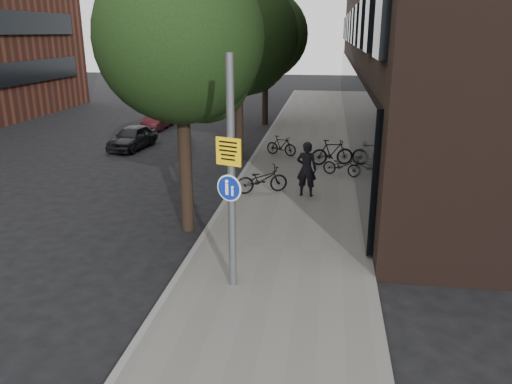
% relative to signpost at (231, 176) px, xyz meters
% --- Properties ---
extents(ground, '(120.00, 120.00, 0.00)m').
position_rel_signpost_xyz_m(ground, '(0.66, -1.25, -2.62)').
color(ground, black).
rests_on(ground, ground).
extents(sidewalk, '(4.50, 60.00, 0.12)m').
position_rel_signpost_xyz_m(sidewalk, '(0.91, 8.75, -2.56)').
color(sidewalk, '#605E59').
rests_on(sidewalk, ground).
extents(curb_edge, '(0.15, 60.00, 0.13)m').
position_rel_signpost_xyz_m(curb_edge, '(-1.34, 8.75, -2.56)').
color(curb_edge, slate).
rests_on(curb_edge, ground).
extents(street_tree_near, '(4.40, 4.40, 7.50)m').
position_rel_signpost_xyz_m(street_tree_near, '(-1.87, 3.40, 2.49)').
color(street_tree_near, black).
rests_on(street_tree_near, ground).
extents(street_tree_mid, '(5.00, 5.00, 7.80)m').
position_rel_signpost_xyz_m(street_tree_mid, '(-1.87, 11.90, 2.49)').
color(street_tree_mid, black).
rests_on(street_tree_mid, ground).
extents(street_tree_far, '(5.00, 5.00, 7.80)m').
position_rel_signpost_xyz_m(street_tree_far, '(-1.87, 20.90, 2.49)').
color(street_tree_far, black).
rests_on(street_tree_far, ground).
extents(signpost, '(0.55, 0.22, 4.95)m').
position_rel_signpost_xyz_m(signpost, '(0.00, 0.00, 0.00)').
color(signpost, '#595B5E').
rests_on(signpost, sidewalk).
extents(pedestrian, '(0.74, 0.54, 1.88)m').
position_rel_signpost_xyz_m(pedestrian, '(1.28, 6.54, -1.56)').
color(pedestrian, black).
rests_on(pedestrian, sidewalk).
extents(parked_bike_facade_near, '(1.61, 1.06, 0.80)m').
position_rel_signpost_xyz_m(parked_bike_facade_near, '(2.53, 9.23, -2.10)').
color(parked_bike_facade_near, black).
rests_on(parked_bike_facade_near, sidewalk).
extents(parked_bike_facade_far, '(1.86, 0.93, 1.07)m').
position_rel_signpost_xyz_m(parked_bike_facade_far, '(2.15, 10.84, -1.96)').
color(parked_bike_facade_far, black).
rests_on(parked_bike_facade_far, sidewalk).
extents(parked_bike_curb_near, '(1.92, 1.29, 0.95)m').
position_rel_signpost_xyz_m(parked_bike_curb_near, '(-0.25, 6.65, -2.02)').
color(parked_bike_curb_near, black).
rests_on(parked_bike_curb_near, sidewalk).
extents(parked_bike_curb_far, '(1.52, 0.92, 0.88)m').
position_rel_signpost_xyz_m(parked_bike_curb_far, '(-0.11, 12.24, -2.06)').
color(parked_bike_curb_far, black).
rests_on(parked_bike_curb_far, sidewalk).
extents(parked_car_near, '(1.74, 3.46, 1.13)m').
position_rel_signpost_xyz_m(parked_car_near, '(-7.46, 13.06, -2.05)').
color(parked_car_near, black).
rests_on(parked_car_near, ground).
extents(parked_car_mid, '(1.18, 3.24, 1.06)m').
position_rel_signpost_xyz_m(parked_car_mid, '(-7.99, 18.53, -2.09)').
color(parked_car_mid, '#551820').
rests_on(parked_car_mid, ground).
extents(parked_car_far, '(1.92, 4.44, 1.27)m').
position_rel_signpost_xyz_m(parked_car_far, '(-7.25, 25.49, -1.98)').
color(parked_car_far, '#1B2132').
rests_on(parked_car_far, ground).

